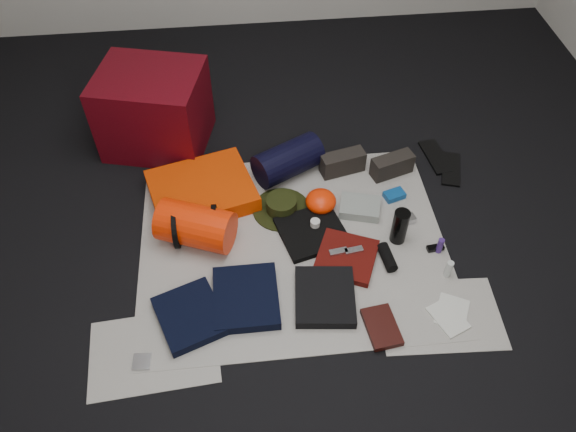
{
  "coord_description": "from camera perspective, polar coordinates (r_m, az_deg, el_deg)",
  "views": [
    {
      "loc": [
        -0.22,
        -1.82,
        2.34
      ],
      "look_at": [
        -0.01,
        0.12,
        0.1
      ],
      "focal_mm": 35.0,
      "sensor_mm": 36.0,
      "label": 1
    }
  ],
  "objects": [
    {
      "name": "boonie_crown",
      "position": [
        3.09,
        -0.68,
        1.21
      ],
      "size": [
        0.17,
        0.17,
        0.08
      ],
      "primitive_type": "cylinder",
      "color": "black",
      "rests_on": "boonie_brim"
    },
    {
      "name": "trousers_navy_a",
      "position": [
        2.73,
        -9.9,
        -9.96
      ],
      "size": [
        0.38,
        0.4,
        0.05
      ],
      "primitive_type": "cube",
      "rotation": [
        0.0,
        0.0,
        0.36
      ],
      "color": "black",
      "rests_on": "newspaper_mat"
    },
    {
      "name": "newspaper_sheet_front_left",
      "position": [
        2.7,
        -13.44,
        -13.26
      ],
      "size": [
        0.61,
        0.44,
        0.0
      ],
      "primitive_type": "cube",
      "rotation": [
        0.0,
        0.0,
        0.07
      ],
      "color": "beige",
      "rests_on": "floor"
    },
    {
      "name": "trousers_charcoal",
      "position": [
        2.75,
        3.77,
        -8.18
      ],
      "size": [
        0.32,
        0.36,
        0.05
      ],
      "primitive_type": "cube",
      "rotation": [
        0.0,
        0.0,
        -0.11
      ],
      "color": "black",
      "rests_on": "newspaper_mat"
    },
    {
      "name": "red_shirt",
      "position": [
        2.91,
        5.95,
        -4.17
      ],
      "size": [
        0.38,
        0.38,
        0.04
      ],
      "primitive_type": "cube",
      "rotation": [
        0.0,
        0.0,
        -0.41
      ],
      "color": "#4E0C08",
      "rests_on": "newspaper_mat"
    },
    {
      "name": "paperback_book",
      "position": [
        2.71,
        9.49,
        -11.06
      ],
      "size": [
        0.17,
        0.23,
        0.03
      ],
      "primitive_type": "cube",
      "rotation": [
        0.0,
        0.0,
        0.13
      ],
      "color": "black",
      "rests_on": "newspaper_mat"
    },
    {
      "name": "map_booklet",
      "position": [
        2.81,
        15.95,
        -9.9
      ],
      "size": [
        0.19,
        0.22,
        0.01
      ],
      "primitive_type": "cube",
      "rotation": [
        0.0,
        0.0,
        0.4
      ],
      "color": "beige",
      "rests_on": "newspaper_mat"
    },
    {
      "name": "first_aid_pouch",
      "position": [
        3.12,
        7.29,
        0.89
      ],
      "size": [
        0.25,
        0.21,
        0.05
      ],
      "primitive_type": "cube",
      "rotation": [
        0.0,
        0.0,
        -0.27
      ],
      "color": "gray",
      "rests_on": "newspaper_mat"
    },
    {
      "name": "orange_stuff_sack",
      "position": [
        3.1,
        3.35,
        1.52
      ],
      "size": [
        0.2,
        0.2,
        0.11
      ],
      "primitive_type": "ellipsoid",
      "rotation": [
        0.0,
        0.0,
        -0.22
      ],
      "color": "#F42904",
      "rests_on": "newspaper_mat"
    },
    {
      "name": "compact_camera",
      "position": [
        3.12,
        11.92,
        -0.36
      ],
      "size": [
        0.1,
        0.08,
        0.04
      ],
      "primitive_type": "cube",
      "rotation": [
        0.0,
        0.0,
        0.21
      ],
      "color": "silver",
      "rests_on": "newspaper_mat"
    },
    {
      "name": "energy_bar_b",
      "position": [
        2.9,
        6.7,
        -3.47
      ],
      "size": [
        0.1,
        0.05,
        0.01
      ],
      "primitive_type": "cube",
      "rotation": [
        0.0,
        0.0,
        0.14
      ],
      "color": "silver",
      "rests_on": "red_shirt"
    },
    {
      "name": "trousers_navy_b",
      "position": [
        2.75,
        -4.29,
        -8.28
      ],
      "size": [
        0.31,
        0.36,
        0.06
      ],
      "primitive_type": "cube",
      "rotation": [
        0.0,
        0.0,
        0.0
      ],
      "color": "black",
      "rests_on": "newspaper_mat"
    },
    {
      "name": "speaker",
      "position": [
        2.92,
        10.06,
        -4.15
      ],
      "size": [
        0.08,
        0.16,
        0.06
      ],
      "primitive_type": "cylinder",
      "rotation": [
        1.57,
        0.0,
        0.12
      ],
      "color": "black",
      "rests_on": "newspaper_mat"
    },
    {
      "name": "cyan_case",
      "position": [
        3.23,
        10.75,
        2.11
      ],
      "size": [
        0.13,
        0.1,
        0.04
      ],
      "primitive_type": "cube",
      "rotation": [
        0.0,
        0.0,
        0.3
      ],
      "color": "navy",
      "rests_on": "newspaper_mat"
    },
    {
      "name": "navy_duffel",
      "position": [
        3.26,
        -0.0,
        5.7
      ],
      "size": [
        0.44,
        0.36,
        0.2
      ],
      "primitive_type": "cylinder",
      "rotation": [
        0.0,
        1.57,
        0.49
      ],
      "color": "black",
      "rests_on": "newspaper_mat"
    },
    {
      "name": "black_tshirt",
      "position": [
        3.0,
        2.45,
        -1.61
      ],
      "size": [
        0.4,
        0.39,
        0.03
      ],
      "primitive_type": "cube",
      "rotation": [
        0.0,
        0.0,
        0.27
      ],
      "color": "black",
      "rests_on": "newspaper_mat"
    },
    {
      "name": "sunglasses",
      "position": [
        3.04,
        14.74,
        -3.15
      ],
      "size": [
        0.09,
        0.05,
        0.02
      ],
      "primitive_type": "cube",
      "rotation": [
        0.0,
        0.0,
        0.1
      ],
      "color": "black",
      "rests_on": "newspaper_mat"
    },
    {
      "name": "flip_flop_left",
      "position": [
        3.54,
        14.76,
        5.83
      ],
      "size": [
        0.14,
        0.31,
        0.02
      ],
      "primitive_type": "cube",
      "rotation": [
        0.0,
        0.0,
        0.12
      ],
      "color": "black",
      "rests_on": "floor"
    },
    {
      "name": "boonie_brim",
      "position": [
        3.12,
        -0.67,
        0.69
      ],
      "size": [
        0.35,
        0.35,
        0.01
      ],
      "primitive_type": "cylinder",
      "rotation": [
        0.0,
        0.0,
        0.08
      ],
      "color": "black",
      "rests_on": "newspaper_mat"
    },
    {
      "name": "key_cluster",
      "position": [
        2.68,
        -14.62,
        -14.14
      ],
      "size": [
        0.08,
        0.08,
        0.01
      ],
      "primitive_type": "cube",
      "rotation": [
        0.0,
        0.0,
        -0.07
      ],
      "color": "silver",
      "rests_on": "newspaper_mat"
    },
    {
      "name": "water_bottle",
      "position": [
        2.96,
        11.29,
        -1.05
      ],
      "size": [
        0.1,
        0.1,
        0.21
      ],
      "primitive_type": "cylinder",
      "rotation": [
        0.0,
        0.0,
        0.19
      ],
      "color": "black",
      "rests_on": "newspaper_mat"
    },
    {
      "name": "red_cabinet",
      "position": [
        3.48,
        -13.46,
        10.45
      ],
      "size": [
        0.69,
        0.62,
        0.49
      ],
      "primitive_type": "cube",
      "rotation": [
        0.0,
        0.0,
        -0.25
      ],
      "color": "#55060F",
      "rests_on": "floor"
    },
    {
      "name": "energy_bar_a",
      "position": [
        2.89,
        5.15,
        -3.61
      ],
      "size": [
        0.1,
        0.05,
        0.01
      ],
      "primitive_type": "cube",
      "rotation": [
        0.0,
        0.0,
        0.14
      ],
      "color": "silver",
      "rests_on": "red_shirt"
    },
    {
      "name": "tape_roll",
      "position": [
        3.0,
        2.78,
        -0.72
      ],
      "size": [
        0.05,
        0.05,
        0.04
      ],
      "primitive_type": "cylinder",
      "color": "silver",
      "rests_on": "black_tshirt"
    },
    {
      "name": "stuff_sack",
      "position": [
        2.94,
        -9.36,
        -1.0
      ],
      "size": [
        0.44,
        0.35,
        0.23
      ],
      "primitive_type": "cylinder",
      "rotation": [
        0.0,
        1.57,
        -0.38
      ],
      "color": "#F42904",
      "rests_on": "newspaper_mat"
    },
    {
      "name": "sack_strap_left",
      "position": [
        2.95,
        -11.27,
        -1.21
      ],
      "size": [
        0.02,
        0.22,
        0.22
      ],
      "primitive_type": "cylinder",
      "rotation": [
        0.0,
        1.57,
        0.0
      ],
      "color": "black",
      "rests_on": "newspaper_mat"
    },
    {
      "name": "hiking_boot_left",
      "position": [
        3.31,
        5.56,
        5.41
      ],
      "size": [
        0.27,
        0.15,
        0.13
      ],
      "primitive_type": "cube",
      "rotation": [
        0.0,
        0.0,
        0.23
      ],
      "color": "black",
      "rests_on": "newspaper_mat"
    },
    {
      "name": "sleeping_pad",
      "position": [
        3.19,
        -8.73,
        2.55
      ],
      "size": [
        0.65,
        0.58,
        0.1
      ],
      "primitive_type": "cube",
      "rotation": [
        0.0,
        0.0,
        0.27
      ],
      "color": "#E83A02",
      "rests_on": "newspaper_mat"
    },
    {
      "name": "floor",
      "position": [
        2.98,
        0.52,
        -3.08
      ],
      "size": [
        4.5,
        4.5,
        0.02
      ],
      "primitive_type": "cube",
      "color": "black",
      "rests_on": "ground"
    },
    {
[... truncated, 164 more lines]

